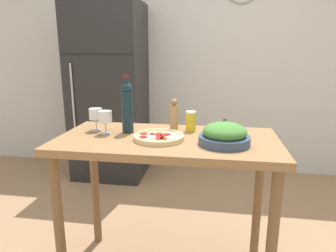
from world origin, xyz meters
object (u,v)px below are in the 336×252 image
object	(u,v)px
refrigerator	(109,93)
homemade_pizza	(159,137)
wine_glass_near	(105,118)
pepper_mill	(174,116)
cast_iron_skillet	(227,129)
wine_bottle	(127,106)
wine_glass_far	(96,115)
salt_canister	(191,121)
salad_bowl	(224,135)

from	to	relation	value
refrigerator	homemade_pizza	size ratio (longest dim) A/B	6.71
wine_glass_near	pepper_mill	world-z (taller)	pepper_mill
homemade_pizza	cast_iron_skillet	size ratio (longest dim) A/B	0.84
wine_glass_near	refrigerator	bearing A→B (deg)	109.09
wine_bottle	wine_glass_far	world-z (taller)	wine_bottle
wine_bottle	wine_glass_far	distance (m)	0.22
wine_glass_near	cast_iron_skillet	xyz separation A→B (m)	(0.72, 0.16, -0.08)
refrigerator	homemade_pizza	distance (m)	1.78
homemade_pizza	salt_canister	size ratio (longest dim) A/B	2.26
refrigerator	cast_iron_skillet	world-z (taller)	refrigerator
wine_bottle	refrigerator	bearing A→B (deg)	113.89
wine_bottle	cast_iron_skillet	xyz separation A→B (m)	(0.59, 0.11, -0.14)
refrigerator	wine_bottle	distance (m)	1.58
wine_glass_far	homemade_pizza	bearing A→B (deg)	-18.05
wine_bottle	pepper_mill	size ratio (longest dim) A/B	1.70
wine_glass_near	wine_glass_far	world-z (taller)	same
wine_glass_near	homemade_pizza	bearing A→B (deg)	-11.93
refrigerator	wine_glass_far	world-z (taller)	refrigerator
refrigerator	salt_canister	xyz separation A→B (m)	(1.01, -1.35, 0.02)
refrigerator	cast_iron_skillet	xyz separation A→B (m)	(1.23, -1.33, -0.02)
salt_canister	cast_iron_skillet	world-z (taller)	salt_canister
salad_bowl	homemade_pizza	size ratio (longest dim) A/B	0.96
wine_glass_near	salt_canister	bearing A→B (deg)	15.91
refrigerator	wine_glass_near	world-z (taller)	refrigerator
wine_glass_near	cast_iron_skillet	size ratio (longest dim) A/B	0.42
refrigerator	homemade_pizza	world-z (taller)	refrigerator
wine_glass_far	cast_iron_skillet	world-z (taller)	wine_glass_far
homemade_pizza	refrigerator	bearing A→B (deg)	118.55
pepper_mill	salad_bowl	distance (m)	0.37
wine_glass_near	salad_bowl	size ratio (longest dim) A/B	0.51
pepper_mill	cast_iron_skillet	bearing A→B (deg)	7.16
wine_glass_near	wine_glass_far	bearing A→B (deg)	142.25
pepper_mill	salad_bowl	size ratio (longest dim) A/B	0.74
homemade_pizza	wine_glass_near	bearing A→B (deg)	168.07
pepper_mill	cast_iron_skillet	world-z (taller)	pepper_mill
pepper_mill	cast_iron_skillet	distance (m)	0.33
homemade_pizza	wine_bottle	bearing A→B (deg)	150.12
wine_glass_far	homemade_pizza	world-z (taller)	wine_glass_far
wine_bottle	cast_iron_skillet	size ratio (longest dim) A/B	1.03
refrigerator	salt_canister	distance (m)	1.69
wine_bottle	wine_glass_near	xyz separation A→B (m)	(-0.12, -0.05, -0.06)
wine_glass_near	wine_glass_far	size ratio (longest dim) A/B	1.00
wine_glass_near	pepper_mill	size ratio (longest dim) A/B	0.69
wine_glass_far	pepper_mill	bearing A→B (deg)	6.13
pepper_mill	salad_bowl	xyz separation A→B (m)	(0.30, -0.22, -0.05)
wine_glass_near	pepper_mill	distance (m)	0.41
homemade_pizza	salad_bowl	bearing A→B (deg)	-5.17
wine_bottle	homemade_pizza	bearing A→B (deg)	-29.88
wine_glass_far	cast_iron_skillet	xyz separation A→B (m)	(0.80, 0.09, -0.08)
refrigerator	wine_glass_near	distance (m)	1.58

